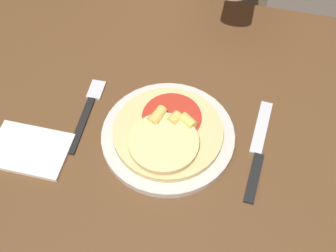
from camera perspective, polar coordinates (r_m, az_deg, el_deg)
The scene contains 6 objects.
dining_table at distance 0.97m, azimuth -2.33°, elevation -3.96°, with size 1.28×0.77×0.77m.
plate at distance 0.85m, azimuth -0.00°, elevation -1.27°, with size 0.24×0.24×0.01m.
pizza at distance 0.84m, azimuth -0.08°, elevation -0.84°, with size 0.20×0.20×0.04m.
fork at distance 0.91m, azimuth -9.76°, elevation 1.92°, with size 0.03×0.18×0.00m.
knife at distance 0.86m, azimuth 10.90°, elevation -3.03°, with size 0.03×0.22×0.00m.
napkin at distance 0.88m, azimuth -16.50°, elevation -2.80°, with size 0.14×0.10×0.01m.
Camera 1 is at (0.15, -0.48, 1.49)m, focal length 50.00 mm.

